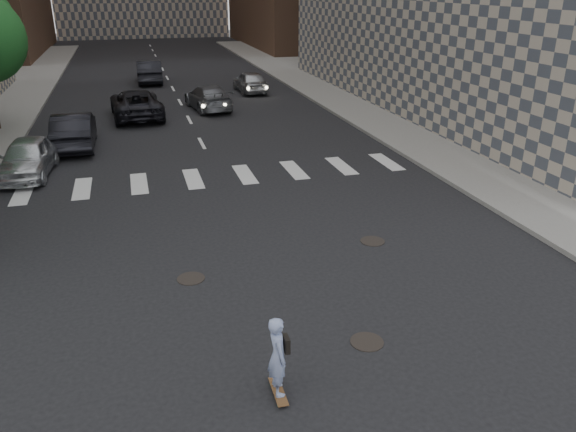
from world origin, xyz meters
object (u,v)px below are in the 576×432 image
object	(u,v)px
silver_sedan	(28,157)
traffic_car_e	(149,72)
skateboarder	(278,356)
traffic_car_c	(136,104)
traffic_car_a	(74,130)
traffic_car_b	(208,97)
traffic_car_d	(250,81)

from	to	relation	value
silver_sedan	traffic_car_e	world-z (taller)	traffic_car_e
skateboarder	silver_sedan	world-z (taller)	skateboarder
skateboarder	traffic_car_c	size ratio (longest dim) A/B	0.29
traffic_car_a	traffic_car_b	xyz separation A→B (m)	(6.96, 6.61, -0.10)
traffic_car_d	traffic_car_e	world-z (taller)	traffic_car_e
traffic_car_c	traffic_car_d	size ratio (longest dim) A/B	1.31
traffic_car_b	traffic_car_e	world-z (taller)	traffic_car_e
traffic_car_a	traffic_car_c	world-z (taller)	traffic_car_a
silver_sedan	traffic_car_c	size ratio (longest dim) A/B	0.76
skateboarder	traffic_car_c	distance (m)	23.89
skateboarder	traffic_car_a	xyz separation A→B (m)	(-4.57, 18.38, -0.06)
traffic_car_a	traffic_car_d	bearing A→B (deg)	-132.92
skateboarder	traffic_car_e	size ratio (longest dim) A/B	0.33
skateboarder	traffic_car_e	bearing A→B (deg)	91.97
skateboarder	traffic_car_c	world-z (taller)	skateboarder
skateboarder	traffic_car_b	world-z (taller)	skateboarder
traffic_car_d	traffic_car_e	size ratio (longest dim) A/B	0.85
silver_sedan	traffic_car_d	size ratio (longest dim) A/B	1.00
traffic_car_e	traffic_car_d	bearing A→B (deg)	138.74
skateboarder	traffic_car_b	size ratio (longest dim) A/B	0.34
silver_sedan	skateboarder	bearing A→B (deg)	-62.63
traffic_car_b	traffic_car_e	size ratio (longest dim) A/B	0.96
skateboarder	traffic_car_a	size ratio (longest dim) A/B	0.34
silver_sedan	traffic_car_b	size ratio (longest dim) A/B	0.88
traffic_car_b	traffic_car_c	distance (m)	4.27
silver_sedan	traffic_car_d	distance (m)	19.21
traffic_car_c	silver_sedan	bearing A→B (deg)	61.41
skateboarder	traffic_car_a	world-z (taller)	skateboarder
traffic_car_b	silver_sedan	bearing A→B (deg)	43.20
skateboarder	traffic_car_d	size ratio (longest dim) A/B	0.38
silver_sedan	traffic_car_a	xyz separation A→B (m)	(1.46, 3.69, 0.07)
skateboarder	traffic_car_c	bearing A→B (deg)	95.41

